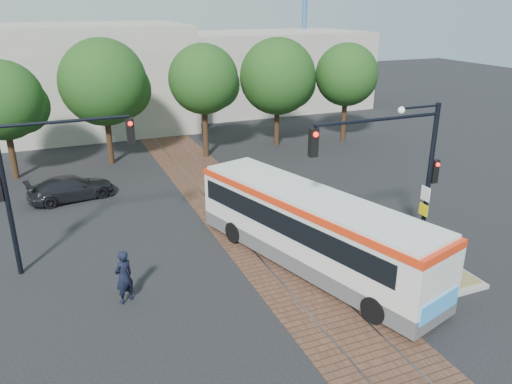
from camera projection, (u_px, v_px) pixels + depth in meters
ground at (295, 274)px, 18.71m from camera, size 120.00×120.00×0.00m
trackbed at (254, 231)px, 22.16m from camera, size 3.60×40.00×0.02m
tree_row at (197, 81)px, 31.59m from camera, size 26.40×5.60×7.67m
warehouses at (137, 75)px, 41.97m from camera, size 40.00×13.00×8.00m
city_bus at (311, 226)px, 18.79m from camera, size 5.35×11.09×2.92m
traffic_island at (415, 253)px, 19.55m from camera, size 2.20×5.20×1.13m
signal_pole_main at (404, 162)px, 17.92m from camera, size 5.49×0.46×6.00m
signal_pole_left at (38, 172)px, 17.78m from camera, size 4.99×0.34×6.00m
officer at (124, 277)px, 16.65m from camera, size 0.83×0.73×1.90m
parked_car at (71, 188)px, 25.58m from camera, size 4.53×2.46×1.24m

